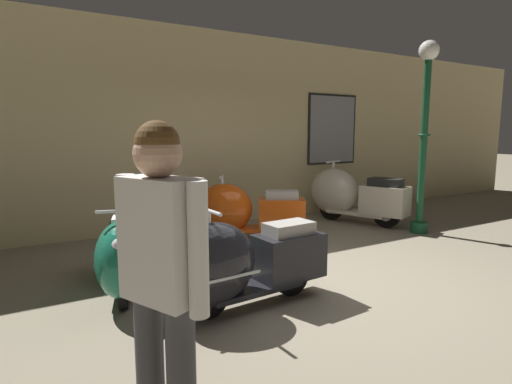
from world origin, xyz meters
The scene contains 8 objects.
ground_plane centered at (0.00, 0.00, 0.00)m, with size 60.00×60.00×0.00m, color gray.
showroom_back_wall centered at (0.02, 3.34, 1.69)m, with size 18.00×0.24×3.39m.
scooter_0 centered at (-2.01, 0.69, 0.43)m, with size 0.83×1.60×0.94m.
scooter_1 centered at (-1.18, -0.18, 0.45)m, with size 1.65×0.58×0.99m.
scooter_2 centered at (0.03, 2.00, 0.46)m, with size 1.65×1.26×1.01m.
scooter_3 centered at (2.35, 2.15, 0.51)m, with size 1.15×1.91×1.13m.
lamppost centered at (2.81, 0.97, 1.79)m, with size 0.31×0.31×3.07m.
visitor_0 centered at (-2.30, -1.54, 0.98)m, with size 0.38×0.53×1.70m.
Camera 1 is at (-2.85, -3.39, 1.64)m, focal length 28.62 mm.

